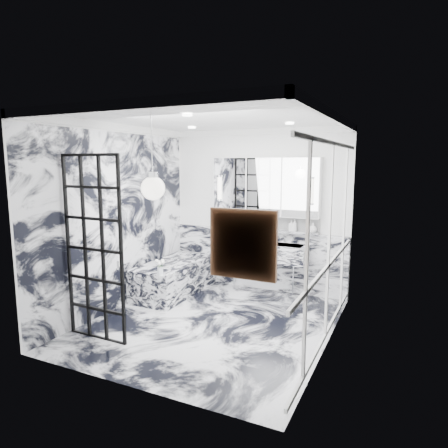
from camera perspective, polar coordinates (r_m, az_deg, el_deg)
The scene contains 25 objects.
floor at distance 5.79m, azimuth -1.78°, elevation -13.89°, with size 3.60×3.60×0.00m, color silver.
ceiling at distance 5.38m, azimuth -1.92°, elevation 14.84°, with size 3.60×3.60×0.00m, color white.
wall_back at distance 7.04m, azimuth 4.86°, elevation 1.96°, with size 3.60×3.60×0.00m, color white.
wall_front at distance 3.92m, azimuth -13.97°, elevation -3.73°, with size 3.60×3.60×0.00m, color white.
wall_left at distance 6.30m, azimuth -14.92°, elevation 0.89°, with size 3.60×3.60×0.00m, color white.
wall_right at distance 4.90m, azimuth 15.05°, elevation -1.30°, with size 3.60×3.60×0.00m, color white.
marble_clad_back at distance 7.18m, azimuth 4.70°, elevation -5.01°, with size 3.18×0.05×1.05m, color silver.
marble_clad_left at distance 6.29m, azimuth -14.79°, elevation 0.34°, with size 0.02×3.56×2.68m, color silver.
panel_molding at distance 4.92m, azimuth 14.77°, elevation -2.43°, with size 0.03×3.40×2.30m, color white.
soap_bottle_a at distance 6.78m, azimuth 10.05°, elevation -0.20°, with size 0.08×0.08×0.20m, color #8C5919.
soap_bottle_b at distance 6.79m, azimuth 9.60°, elevation -0.21°, with size 0.09×0.09×0.19m, color #4C4C51.
soap_bottle_c at distance 6.71m, azimuth 12.58°, elevation -0.53°, with size 0.13×0.13×0.16m, color silver.
face_pot at distance 6.95m, azimuth 5.60°, elevation -0.10°, with size 0.15×0.15×0.15m, color white.
amber_bottle at distance 6.88m, azimuth 7.28°, elevation -0.42°, with size 0.04×0.04×0.10m, color #8C5919.
flower_vase at distance 6.14m, azimuth -9.09°, elevation -6.66°, with size 0.08×0.08×0.12m, color silver.
crittall_door at distance 5.23m, azimuth -18.11°, elevation -3.47°, with size 0.88×0.04×2.32m, color black, non-canonical shape.
artwork at distance 3.31m, azimuth 2.71°, elevation -2.89°, with size 0.49×0.05×0.49m, color #C65314.
pendant_light at distance 4.20m, azimuth -10.12°, elevation 5.04°, with size 0.25×0.25×0.25m, color white.
trough_sink at distance 6.88m, azimuth 5.24°, elevation -3.87°, with size 1.60×0.45×0.30m, color silver.
ledge at distance 6.97m, azimuth 5.75°, elevation -0.87°, with size 1.90×0.14×0.04m, color silver.
subway_tile at distance 7.00m, azimuth 5.93°, elevation 0.30°, with size 1.90×0.03×0.23m, color white.
mirror_cabinet at distance 6.88m, azimuth 5.86°, elevation 5.30°, with size 1.90×0.16×1.00m, color white.
sconce_left at distance 7.12m, azimuth -0.66°, elevation 5.13°, with size 0.07×0.07×0.40m, color white.
sconce_right at distance 6.57m, azimuth 12.35°, elevation 4.63°, with size 0.07×0.07×0.40m, color white.
bathtub at distance 6.99m, azimuth -7.08°, elevation -7.55°, with size 0.75×1.65×0.55m, color silver.
Camera 1 is at (2.44, -4.75, 2.23)m, focal length 32.00 mm.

